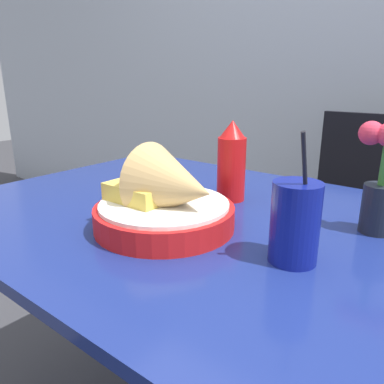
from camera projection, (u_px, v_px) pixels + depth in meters
name	position (u px, v px, depth m)	size (l,w,h in m)	color
wall_window	(378.00, 18.00, 1.67)	(7.00, 0.06, 2.60)	#9EA8B7
dining_table	(204.00, 251.00, 0.89)	(1.23, 0.87, 0.75)	navy
chair_far_window	(358.00, 212.00, 1.50)	(0.40, 0.40, 0.91)	black
food_basket	(168.00, 202.00, 0.76)	(0.29, 0.29, 0.18)	red
ketchup_bottle	(231.00, 162.00, 0.94)	(0.07, 0.07, 0.20)	red
drink_cup	(295.00, 225.00, 0.63)	(0.08, 0.08, 0.23)	navy
flower_vase	(383.00, 178.00, 0.73)	(0.11, 0.07, 0.22)	black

